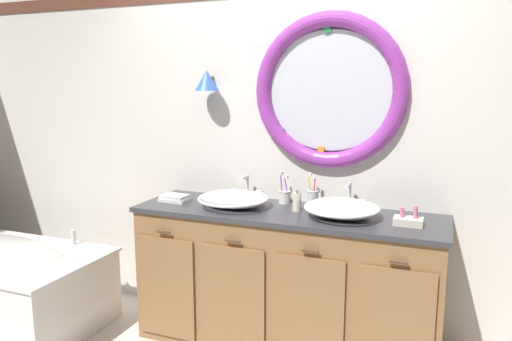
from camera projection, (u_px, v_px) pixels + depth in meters
name	position (u px, v px, depth m)	size (l,w,h in m)	color
back_wall_assembly	(292.00, 139.00, 3.31)	(6.40, 0.26, 2.60)	silver
vanity_counter	(286.00, 279.00, 3.15)	(1.96, 0.61, 0.91)	olive
sink_basin_left	(233.00, 199.00, 3.16)	(0.47, 0.47, 0.11)	white
sink_basin_right	(342.00, 208.00, 2.90)	(0.45, 0.45, 0.12)	white
faucet_set_left	(247.00, 190.00, 3.37)	(0.23, 0.13, 0.18)	silver
faucet_set_right	(349.00, 198.00, 3.11)	(0.24, 0.14, 0.18)	silver
toothbrush_holder_left	(284.00, 196.00, 3.26)	(0.08, 0.08, 0.22)	white
toothbrush_holder_right	(313.00, 197.00, 3.19)	(0.08, 0.08, 0.22)	silver
soap_dispenser	(297.00, 201.00, 3.06)	(0.06, 0.06, 0.15)	#EFE5C6
folded_hand_towel	(175.00, 198.00, 3.32)	(0.19, 0.13, 0.04)	white
toiletry_basket	(408.00, 221.00, 2.75)	(0.16, 0.11, 0.11)	beige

